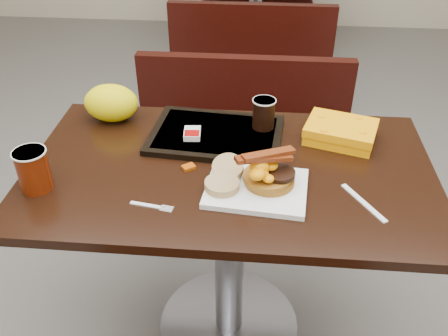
# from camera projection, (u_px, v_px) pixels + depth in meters

# --- Properties ---
(floor) EXTENTS (6.00, 7.00, 0.01)m
(floor) POSITION_uv_depth(u_px,v_px,m) (229.00, 327.00, 1.88)
(floor) COLOR slate
(floor) RESTS_ON ground
(table_near) EXTENTS (1.20, 0.70, 0.75)m
(table_near) POSITION_uv_depth(u_px,v_px,m) (229.00, 257.00, 1.66)
(table_near) COLOR black
(table_near) RESTS_ON floor
(bench_near_n) EXTENTS (1.00, 0.46, 0.72)m
(bench_near_n) POSITION_uv_depth(u_px,v_px,m) (241.00, 149.00, 2.24)
(bench_near_n) COLOR black
(bench_near_n) RESTS_ON floor
(table_far) EXTENTS (1.20, 0.70, 0.75)m
(table_far) POSITION_uv_depth(u_px,v_px,m) (255.00, 14.00, 3.78)
(table_far) COLOR black
(table_far) RESTS_ON floor
(bench_far_s) EXTENTS (1.00, 0.46, 0.72)m
(bench_far_s) POSITION_uv_depth(u_px,v_px,m) (251.00, 50.00, 3.22)
(bench_far_s) COLOR black
(bench_far_s) RESTS_ON floor
(platter) EXTENTS (0.29, 0.24, 0.02)m
(platter) POSITION_uv_depth(u_px,v_px,m) (256.00, 188.00, 1.35)
(platter) COLOR white
(platter) RESTS_ON table_near
(pancake_stack) EXTENTS (0.17, 0.17, 0.03)m
(pancake_stack) POSITION_uv_depth(u_px,v_px,m) (269.00, 178.00, 1.35)
(pancake_stack) COLOR #8B5C17
(pancake_stack) RESTS_ON platter
(sausage_patty) EXTENTS (0.10, 0.10, 0.01)m
(sausage_patty) POSITION_uv_depth(u_px,v_px,m) (279.00, 173.00, 1.33)
(sausage_patty) COLOR black
(sausage_patty) RESTS_ON pancake_stack
(scrambled_eggs) EXTENTS (0.12, 0.11, 0.05)m
(scrambled_eggs) POSITION_uv_depth(u_px,v_px,m) (260.00, 168.00, 1.32)
(scrambled_eggs) COLOR orange
(scrambled_eggs) RESTS_ON pancake_stack
(bacon_strips) EXTENTS (0.18, 0.13, 0.01)m
(bacon_strips) POSITION_uv_depth(u_px,v_px,m) (264.00, 157.00, 1.30)
(bacon_strips) COLOR #461105
(bacon_strips) RESTS_ON scrambled_eggs
(muffin_bottom) EXTENTS (0.10, 0.10, 0.02)m
(muffin_bottom) POSITION_uv_depth(u_px,v_px,m) (222.00, 185.00, 1.33)
(muffin_bottom) COLOR tan
(muffin_bottom) RESTS_ON platter
(muffin_top) EXTENTS (0.10, 0.10, 0.05)m
(muffin_top) POSITION_uv_depth(u_px,v_px,m) (228.00, 168.00, 1.37)
(muffin_top) COLOR tan
(muffin_top) RESTS_ON platter
(coffee_cup_near) EXTENTS (0.09, 0.09, 0.12)m
(coffee_cup_near) POSITION_uv_depth(u_px,v_px,m) (33.00, 170.00, 1.33)
(coffee_cup_near) COLOR maroon
(coffee_cup_near) RESTS_ON table_near
(fork) EXTENTS (0.12, 0.04, 0.00)m
(fork) POSITION_uv_depth(u_px,v_px,m) (145.00, 205.00, 1.30)
(fork) COLOR white
(fork) RESTS_ON table_near
(knife) EXTENTS (0.10, 0.16, 0.00)m
(knife) POSITION_uv_depth(u_px,v_px,m) (364.00, 203.00, 1.30)
(knife) COLOR white
(knife) RESTS_ON table_near
(condiment_syrup) EXTENTS (0.05, 0.04, 0.01)m
(condiment_syrup) POSITION_uv_depth(u_px,v_px,m) (189.00, 167.00, 1.44)
(condiment_syrup) COLOR #A94107
(condiment_syrup) RESTS_ON table_near
(condiment_ketchup) EXTENTS (0.04, 0.03, 0.01)m
(condiment_ketchup) POSITION_uv_depth(u_px,v_px,m) (231.00, 160.00, 1.46)
(condiment_ketchup) COLOR #8C0504
(condiment_ketchup) RESTS_ON table_near
(tray) EXTENTS (0.44, 0.33, 0.02)m
(tray) POSITION_uv_depth(u_px,v_px,m) (216.00, 135.00, 1.57)
(tray) COLOR black
(tray) RESTS_ON table_near
(hashbrown_sleeve_left) EXTENTS (0.06, 0.07, 0.02)m
(hashbrown_sleeve_left) POSITION_uv_depth(u_px,v_px,m) (192.00, 133.00, 1.54)
(hashbrown_sleeve_left) COLOR silver
(hashbrown_sleeve_left) RESTS_ON tray
(coffee_cup_far) EXTENTS (0.09, 0.09, 0.10)m
(coffee_cup_far) POSITION_uv_depth(u_px,v_px,m) (264.00, 114.00, 1.57)
(coffee_cup_far) COLOR black
(coffee_cup_far) RESTS_ON tray
(clamshell) EXTENTS (0.25, 0.22, 0.06)m
(clamshell) POSITION_uv_depth(u_px,v_px,m) (341.00, 132.00, 1.55)
(clamshell) COLOR #FF9B04
(clamshell) RESTS_ON table_near
(paper_bag) EXTENTS (0.21, 0.18, 0.13)m
(paper_bag) POSITION_uv_depth(u_px,v_px,m) (111.00, 103.00, 1.64)
(paper_bag) COLOR #FBEA08
(paper_bag) RESTS_ON table_near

